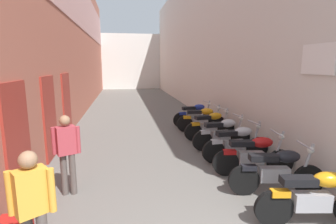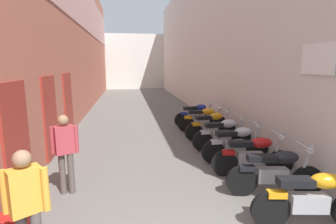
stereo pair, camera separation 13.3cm
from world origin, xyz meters
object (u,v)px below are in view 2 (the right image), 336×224
at_px(motorcycle_seventh, 203,119).
at_px(pedestrian_mid_alley, 65,148).
at_px(motorcycle_sixth, 211,125).
at_px(motorcycle_eighth, 197,114).
at_px(umbrella_leaning, 21,193).
at_px(motorcycle_nearest, 313,198).
at_px(pedestrian_by_doorway, 27,205).
at_px(motorcycle_third, 253,155).
at_px(motorcycle_fourth, 236,143).
at_px(motorcycle_second, 276,171).
at_px(motorcycle_fifth, 223,133).

xyz_separation_m(motorcycle_seventh, pedestrian_mid_alley, (-3.96, -4.13, 0.42)).
distance_m(motorcycle_sixth, motorcycle_eighth, 1.87).
bearing_deg(pedestrian_mid_alley, motorcycle_sixth, 38.86).
bearing_deg(pedestrian_mid_alley, motorcycle_seventh, 46.24).
bearing_deg(motorcycle_eighth, umbrella_leaning, -124.31).
distance_m(motorcycle_nearest, motorcycle_seventh, 5.87).
height_order(motorcycle_eighth, pedestrian_by_doorway, pedestrian_by_doorway).
height_order(motorcycle_third, motorcycle_fourth, same).
bearing_deg(motorcycle_third, motorcycle_sixth, 90.00).
height_order(motorcycle_seventh, pedestrian_by_doorway, pedestrian_by_doorway).
distance_m(motorcycle_third, pedestrian_by_doorway, 4.55).
xyz_separation_m(motorcycle_nearest, umbrella_leaning, (-4.31, 0.49, 0.18)).
relative_size(motorcycle_sixth, umbrella_leaning, 1.90).
bearing_deg(motorcycle_eighth, pedestrian_by_doorway, -118.92).
bearing_deg(motorcycle_seventh, motorcycle_nearest, -90.00).
relative_size(motorcycle_second, pedestrian_by_doorway, 1.17).
xyz_separation_m(motorcycle_nearest, motorcycle_fourth, (0.00, 2.86, 0.00)).
distance_m(motorcycle_third, motorcycle_sixth, 2.99).
relative_size(motorcycle_eighth, umbrella_leaning, 1.91).
distance_m(motorcycle_second, pedestrian_by_doorway, 4.17).
bearing_deg(pedestrian_by_doorway, motorcycle_seventh, 57.58).
bearing_deg(motorcycle_fourth, pedestrian_mid_alley, -164.14).
distance_m(motorcycle_eighth, pedestrian_by_doorway, 8.13).
xyz_separation_m(motorcycle_second, motorcycle_third, (0.00, 0.92, 0.00)).
xyz_separation_m(motorcycle_fifth, motorcycle_eighth, (-0.00, 2.95, 0.00)).
distance_m(motorcycle_eighth, pedestrian_mid_alley, 6.44).
height_order(motorcycle_eighth, pedestrian_mid_alley, pedestrian_mid_alley).
height_order(motorcycle_sixth, pedestrian_by_doorway, pedestrian_by_doorway).
distance_m(motorcycle_eighth, umbrella_leaning, 7.64).
height_order(motorcycle_nearest, motorcycle_fourth, same).
relative_size(motorcycle_third, pedestrian_mid_alley, 1.17).
xyz_separation_m(motorcycle_second, motorcycle_sixth, (0.00, 3.91, 0.00)).
bearing_deg(motorcycle_seventh, pedestrian_by_doorway, -122.42).
bearing_deg(motorcycle_nearest, motorcycle_third, 90.00).
xyz_separation_m(motorcycle_second, umbrella_leaning, (-4.31, -0.53, 0.18)).
height_order(motorcycle_fourth, umbrella_leaning, motorcycle_fourth).
relative_size(motorcycle_sixth, motorcycle_seventh, 1.00).
distance_m(motorcycle_third, motorcycle_fifth, 1.90).
bearing_deg(motorcycle_sixth, motorcycle_fourth, -90.00).
bearing_deg(pedestrian_by_doorway, motorcycle_third, 29.85).
distance_m(motorcycle_second, umbrella_leaning, 4.34).
xyz_separation_m(motorcycle_third, motorcycle_sixth, (-0.00, 2.99, 0.00)).
xyz_separation_m(pedestrian_by_doorway, umbrella_leaning, (-0.38, 0.80, -0.24)).
height_order(motorcycle_nearest, motorcycle_sixth, same).
xyz_separation_m(motorcycle_fourth, motorcycle_eighth, (-0.00, 3.93, 0.00)).
bearing_deg(pedestrian_by_doorway, motorcycle_fifth, 46.61).
relative_size(motorcycle_fourth, pedestrian_by_doorway, 1.18).
height_order(motorcycle_fifth, motorcycle_seventh, same).
relative_size(motorcycle_third, motorcycle_fifth, 1.00).
height_order(motorcycle_fifth, umbrella_leaning, motorcycle_fifth).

